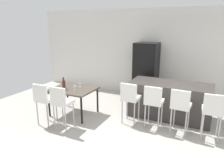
{
  "coord_description": "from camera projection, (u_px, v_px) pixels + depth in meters",
  "views": [
    {
      "loc": [
        1.15,
        -4.24,
        2.38
      ],
      "look_at": [
        -1.16,
        0.63,
        0.85
      ],
      "focal_mm": 33.62,
      "sensor_mm": 36.0,
      "label": 1
    }
  ],
  "objects": [
    {
      "name": "wine_bottle_end",
      "position": [
        64.0,
        84.0,
        5.56
      ],
      "size": [
        0.07,
        0.07,
        0.31
      ],
      "color": "#471E19",
      "rests_on": "dining_table"
    },
    {
      "name": "wine_glass_middle",
      "position": [
        75.0,
        85.0,
        5.43
      ],
      "size": [
        0.07,
        0.07,
        0.17
      ],
      "color": "silver",
      "rests_on": "dining_table"
    },
    {
      "name": "ground_plane",
      "position": [
        146.0,
        132.0,
        4.81
      ],
      "size": [
        10.0,
        10.0,
        0.0
      ],
      "primitive_type": "plane",
      "color": "#ADA89E"
    },
    {
      "name": "wine_glass_right",
      "position": [
        80.0,
        82.0,
        5.72
      ],
      "size": [
        0.07,
        0.07,
        0.17
      ],
      "color": "silver",
      "rests_on": "dining_table"
    },
    {
      "name": "bar_chair_right",
      "position": [
        181.0,
        104.0,
        4.58
      ],
      "size": [
        0.42,
        0.42,
        1.05
      ],
      "color": "white",
      "rests_on": "ground_plane"
    },
    {
      "name": "dining_table",
      "position": [
        73.0,
        91.0,
        5.62
      ],
      "size": [
        1.15,
        0.93,
        0.74
      ],
      "color": "#4C4238",
      "rests_on": "ground_plane"
    },
    {
      "name": "refrigerator",
      "position": [
        146.0,
        71.0,
        6.81
      ],
      "size": [
        0.72,
        0.68,
        1.84
      ],
      "primitive_type": "cube",
      "color": "black",
      "rests_on": "ground_plane"
    },
    {
      "name": "dining_chair_near",
      "position": [
        44.0,
        98.0,
        5.0
      ],
      "size": [
        0.4,
        0.4,
        1.05
      ],
      "color": "white",
      "rests_on": "ground_plane"
    },
    {
      "name": "kitchen_island",
      "position": [
        169.0,
        100.0,
        5.54
      ],
      "size": [
        2.08,
        0.92,
        0.92
      ],
      "primitive_type": "cube",
      "color": "#383330",
      "rests_on": "ground_plane"
    },
    {
      "name": "back_wall",
      "position": [
        172.0,
        55.0,
        6.76
      ],
      "size": [
        10.0,
        0.12,
        2.9
      ],
      "primitive_type": "cube",
      "color": "silver",
      "rests_on": "ground_plane"
    },
    {
      "name": "wine_bottle_left",
      "position": [
        63.0,
        85.0,
        5.46
      ],
      "size": [
        0.06,
        0.06,
        0.32
      ],
      "color": "#471E19",
      "rests_on": "dining_table"
    },
    {
      "name": "bar_chair_left",
      "position": [
        130.0,
        97.0,
        5.07
      ],
      "size": [
        0.41,
        0.41,
        1.05
      ],
      "color": "white",
      "rests_on": "ground_plane"
    },
    {
      "name": "dining_chair_far",
      "position": [
        61.0,
        101.0,
        4.79
      ],
      "size": [
        0.4,
        0.4,
        1.05
      ],
      "color": "white",
      "rests_on": "ground_plane"
    },
    {
      "name": "bar_chair_middle",
      "position": [
        154.0,
        100.0,
        4.83
      ],
      "size": [
        0.4,
        0.4,
        1.05
      ],
      "color": "white",
      "rests_on": "ground_plane"
    },
    {
      "name": "bar_chair_far",
      "position": [
        213.0,
        109.0,
        4.32
      ],
      "size": [
        0.43,
        0.43,
        1.05
      ],
      "color": "white",
      "rests_on": "ground_plane"
    }
  ]
}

